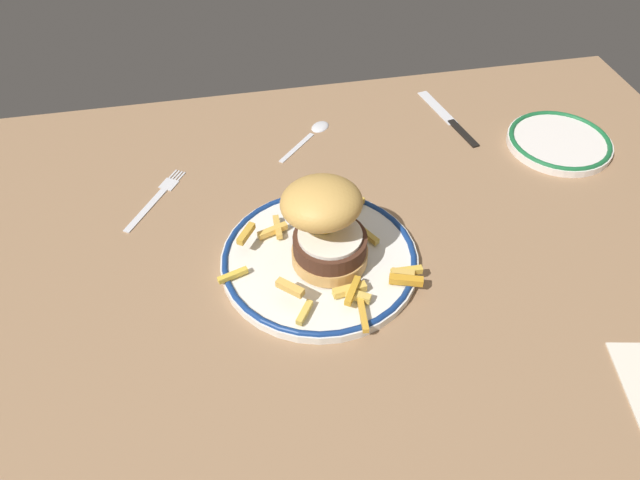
% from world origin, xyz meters
% --- Properties ---
extents(ground_plane, '(1.36, 0.87, 0.04)m').
position_xyz_m(ground_plane, '(0.00, 0.00, -0.02)').
color(ground_plane, '#926E4E').
extents(dinner_plate, '(0.26, 0.26, 0.02)m').
position_xyz_m(dinner_plate, '(0.03, -0.00, 0.01)').
color(dinner_plate, white).
rests_on(dinner_plate, ground_plane).
extents(burger, '(0.12, 0.12, 0.12)m').
position_xyz_m(burger, '(0.04, -0.00, 0.08)').
color(burger, tan).
rests_on(burger, dinner_plate).
extents(fries_pile, '(0.25, 0.22, 0.03)m').
position_xyz_m(fries_pile, '(0.04, -0.03, 0.02)').
color(fries_pile, '#ECB54C').
rests_on(fries_pile, dinner_plate).
extents(side_plate, '(0.16, 0.16, 0.02)m').
position_xyz_m(side_plate, '(0.46, 0.18, 0.01)').
color(side_plate, white).
rests_on(side_plate, ground_plane).
extents(fork, '(0.09, 0.13, 0.00)m').
position_xyz_m(fork, '(-0.18, 0.17, 0.00)').
color(fork, silver).
rests_on(fork, ground_plane).
extents(knife, '(0.05, 0.18, 0.01)m').
position_xyz_m(knife, '(0.31, 0.27, 0.00)').
color(knife, black).
rests_on(knife, ground_plane).
extents(spoon, '(0.10, 0.11, 0.01)m').
position_xyz_m(spoon, '(0.08, 0.29, 0.00)').
color(spoon, silver).
rests_on(spoon, ground_plane).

